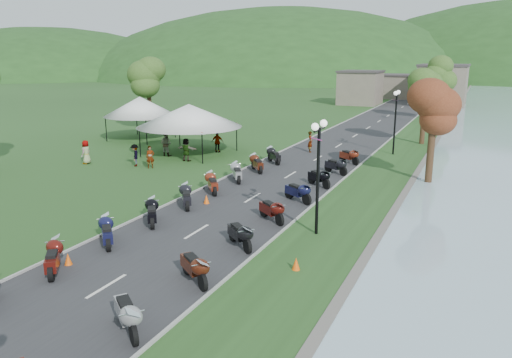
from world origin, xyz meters
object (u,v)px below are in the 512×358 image
at_px(pedestrian_c, 136,166).
at_px(pedestrian_a, 151,168).
at_px(pedestrian_b, 166,156).
at_px(vendor_tent_main, 190,129).

bearing_deg(pedestrian_c, pedestrian_a, 48.68).
height_order(pedestrian_a, pedestrian_b, pedestrian_b).
distance_m(vendor_tent_main, pedestrian_a, 5.98).
bearing_deg(vendor_tent_main, pedestrian_a, -87.66).
height_order(vendor_tent_main, pedestrian_a, vendor_tent_main).
relative_size(vendor_tent_main, pedestrian_b, 2.91).
distance_m(vendor_tent_main, pedestrian_b, 2.81).
relative_size(pedestrian_b, pedestrian_c, 1.21).
bearing_deg(pedestrian_b, pedestrian_a, 110.36).
distance_m(vendor_tent_main, pedestrian_c, 6.01).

